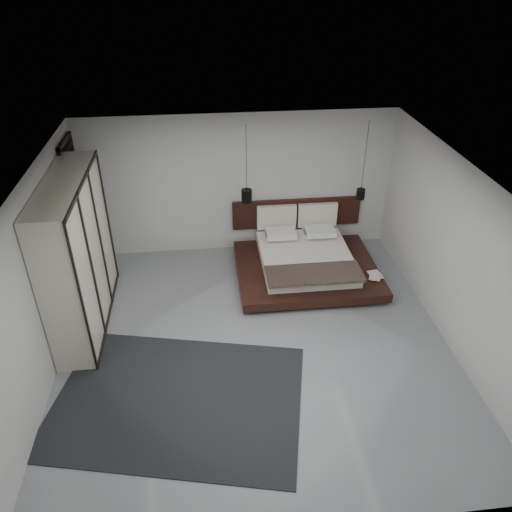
{
  "coord_description": "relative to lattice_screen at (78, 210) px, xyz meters",
  "views": [
    {
      "loc": [
        -0.67,
        -5.91,
        5.34
      ],
      "look_at": [
        0.13,
        1.2,
        0.88
      ],
      "focal_mm": 35.0,
      "sensor_mm": 36.0,
      "label": 1
    }
  ],
  "objects": [
    {
      "name": "ceiling",
      "position": [
        2.95,
        -2.45,
        1.5
      ],
      "size": [
        6.0,
        6.0,
        0.0
      ],
      "primitive_type": "plane",
      "rotation": [
        3.14,
        0.0,
        0.0
      ],
      "color": "white",
      "rests_on": "wall_back"
    },
    {
      "name": "floor",
      "position": [
        2.95,
        -2.45,
        -1.3
      ],
      "size": [
        6.0,
        6.0,
        0.0
      ],
      "primitive_type": "plane",
      "color": "gray",
      "rests_on": "ground"
    },
    {
      "name": "wall_right",
      "position": [
        5.95,
        -2.45,
        0.1
      ],
      "size": [
        0.0,
        6.0,
        6.0
      ],
      "primitive_type": "plane",
      "rotation": [
        1.57,
        0.0,
        -1.57
      ],
      "color": "silver",
      "rests_on": "floor"
    },
    {
      "name": "rug",
      "position": [
        1.75,
        -3.47,
        -1.29
      ],
      "size": [
        3.82,
        3.09,
        0.01
      ],
      "primitive_type": "cube",
      "rotation": [
        0.0,
        0.0,
        -0.22
      ],
      "color": "black",
      "rests_on": "floor"
    },
    {
      "name": "pendant_right",
      "position": [
        5.17,
        -0.14,
        0.12
      ],
      "size": [
        0.16,
        0.16,
        1.49
      ],
      "color": "black",
      "rests_on": "ceiling"
    },
    {
      "name": "wall_left",
      "position": [
        -0.05,
        -2.45,
        0.1
      ],
      "size": [
        0.0,
        6.0,
        6.0
      ],
      "primitive_type": "plane",
      "rotation": [
        1.57,
        0.0,
        1.57
      ],
      "color": "silver",
      "rests_on": "floor"
    },
    {
      "name": "wardrobe",
      "position": [
        0.25,
        -1.51,
        -0.06
      ],
      "size": [
        0.6,
        2.54,
        2.49
      ],
      "color": "beige",
      "rests_on": "floor"
    },
    {
      "name": "wall_back",
      "position": [
        2.95,
        0.55,
        0.1
      ],
      "size": [
        6.0,
        0.0,
        6.0
      ],
      "primitive_type": "plane",
      "rotation": [
        1.57,
        0.0,
        0.0
      ],
      "color": "silver",
      "rests_on": "floor"
    },
    {
      "name": "lattice_screen",
      "position": [
        0.0,
        0.0,
        0.0
      ],
      "size": [
        0.05,
        0.9,
        2.6
      ],
      "primitive_type": "cube",
      "color": "black",
      "rests_on": "floor"
    },
    {
      "name": "pendant_left",
      "position": [
        3.04,
        -0.14,
        0.18
      ],
      "size": [
        0.2,
        0.2,
        1.44
      ],
      "color": "black",
      "rests_on": "ceiling"
    },
    {
      "name": "wall_front",
      "position": [
        2.95,
        -5.45,
        0.1
      ],
      "size": [
        6.0,
        0.0,
        6.0
      ],
      "primitive_type": "plane",
      "rotation": [
        -1.57,
        0.0,
        0.0
      ],
      "color": "silver",
      "rests_on": "floor"
    },
    {
      "name": "book_lower",
      "position": [
        5.17,
        -1.16,
        -1.05
      ],
      "size": [
        0.25,
        0.31,
        0.03
      ],
      "primitive_type": "imported",
      "rotation": [
        0.0,
        0.0,
        0.13
      ],
      "color": "#99724C",
      "rests_on": "bed"
    },
    {
      "name": "bed",
      "position": [
        4.1,
        -0.53,
        -1.02
      ],
      "size": [
        2.6,
        2.32,
        1.05
      ],
      "color": "black",
      "rests_on": "floor"
    },
    {
      "name": "book_upper",
      "position": [
        5.15,
        -1.19,
        -1.02
      ],
      "size": [
        0.29,
        0.33,
        0.02
      ],
      "primitive_type": "imported",
      "rotation": [
        0.0,
        0.0,
        -0.4
      ],
      "color": "#99724C",
      "rests_on": "book_lower"
    }
  ]
}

